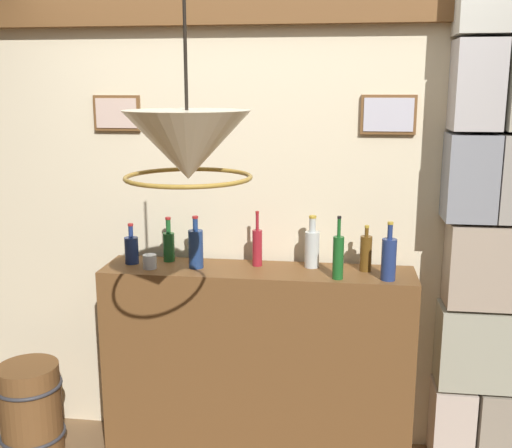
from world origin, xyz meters
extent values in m
cube|color=beige|center=(0.00, 1.10, 1.35)|extent=(3.56, 0.08, 2.70)
cube|color=brown|center=(0.00, 1.04, 2.35)|extent=(3.56, 0.10, 0.14)
cube|color=brown|center=(-0.78, 1.05, 1.84)|extent=(0.25, 0.03, 0.19)
cube|color=beige|center=(-0.78, 1.03, 1.84)|extent=(0.22, 0.01, 0.16)
cube|color=brown|center=(0.64, 1.05, 1.84)|extent=(0.28, 0.03, 0.20)
cube|color=#B9B7C5|center=(0.64, 1.03, 1.84)|extent=(0.25, 0.01, 0.17)
cube|color=beige|center=(1.04, 0.97, 0.22)|extent=(0.21, 0.30, 0.42)
cube|color=gray|center=(1.27, 0.97, 0.22)|extent=(0.22, 0.30, 0.42)
cube|color=#A4A48D|center=(1.16, 0.97, 0.66)|extent=(0.44, 0.30, 0.42)
cube|color=tan|center=(1.16, 0.97, 1.10)|extent=(0.40, 0.30, 0.42)
cube|color=gray|center=(1.04, 0.97, 1.54)|extent=(0.24, 0.30, 0.42)
cube|color=#B6B1B0|center=(1.04, 0.97, 1.98)|extent=(0.22, 0.30, 0.42)
cube|color=brown|center=(0.00, 0.85, 0.53)|extent=(1.61, 0.34, 1.06)
cylinder|color=brown|center=(0.55, 0.90, 1.15)|extent=(0.06, 0.06, 0.18)
cylinder|color=brown|center=(0.55, 0.90, 1.26)|extent=(0.02, 0.02, 0.04)
cylinder|color=#B7932D|center=(0.55, 0.90, 1.29)|extent=(0.02, 0.02, 0.01)
cylinder|color=navy|center=(0.65, 0.76, 1.16)|extent=(0.07, 0.07, 0.20)
cylinder|color=navy|center=(0.65, 0.76, 1.30)|extent=(0.02, 0.02, 0.07)
cylinder|color=#B7932D|center=(0.65, 0.76, 1.34)|extent=(0.03, 0.03, 0.01)
cylinder|color=#195720|center=(0.41, 0.75, 1.16)|extent=(0.05, 0.05, 0.21)
cylinder|color=#195720|center=(0.41, 0.75, 1.31)|extent=(0.02, 0.02, 0.09)
cylinder|color=black|center=(0.41, 0.75, 1.36)|extent=(0.02, 0.02, 0.01)
cylinder|color=beige|center=(0.28, 0.93, 1.15)|extent=(0.08, 0.08, 0.19)
cylinder|color=beige|center=(0.28, 0.93, 1.28)|extent=(0.03, 0.03, 0.07)
cylinder|color=#B7932D|center=(0.28, 0.93, 1.32)|extent=(0.04, 0.04, 0.01)
cylinder|color=navy|center=(-0.67, 0.87, 1.13)|extent=(0.07, 0.07, 0.14)
cylinder|color=navy|center=(-0.67, 0.87, 1.23)|extent=(0.02, 0.02, 0.06)
cylinder|color=maroon|center=(-0.67, 0.87, 1.27)|extent=(0.03, 0.03, 0.01)
cylinder|color=#1A5423|center=(-0.49, 0.94, 1.13)|extent=(0.06, 0.06, 0.15)
cylinder|color=#1A5423|center=(-0.49, 0.94, 1.25)|extent=(0.03, 0.03, 0.07)
cylinder|color=maroon|center=(-0.49, 0.94, 1.29)|extent=(0.03, 0.03, 0.01)
cylinder|color=navy|center=(-0.32, 0.84, 1.16)|extent=(0.08, 0.08, 0.20)
cylinder|color=navy|center=(-0.32, 0.84, 1.29)|extent=(0.03, 0.03, 0.06)
cylinder|color=maroon|center=(-0.32, 0.84, 1.32)|extent=(0.03, 0.03, 0.01)
cylinder|color=maroon|center=(-0.01, 0.92, 1.15)|extent=(0.05, 0.05, 0.19)
cylinder|color=maroon|center=(-0.01, 0.92, 1.29)|extent=(0.02, 0.02, 0.09)
cylinder|color=maroon|center=(-0.01, 0.92, 1.34)|extent=(0.02, 0.02, 0.01)
cylinder|color=silver|center=(-0.55, 0.79, 1.09)|extent=(0.07, 0.07, 0.07)
cone|color=#EFE5C6|center=(-0.12, -0.09, 1.78)|extent=(0.44, 0.44, 0.24)
cylinder|color=black|center=(-0.12, -0.09, 2.11)|extent=(0.01, 0.01, 0.43)
torus|color=#AD8433|center=(-0.12, -0.09, 1.67)|extent=(0.45, 0.45, 0.02)
cylinder|color=brown|center=(-1.22, 0.70, 0.26)|extent=(0.32, 0.32, 0.51)
torus|color=#333338|center=(-1.22, 0.70, 0.40)|extent=(0.35, 0.35, 0.02)
torus|color=#333338|center=(-1.22, 0.70, 0.11)|extent=(0.35, 0.35, 0.02)
camera|label=1|loc=(0.40, -2.18, 1.97)|focal=43.44mm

